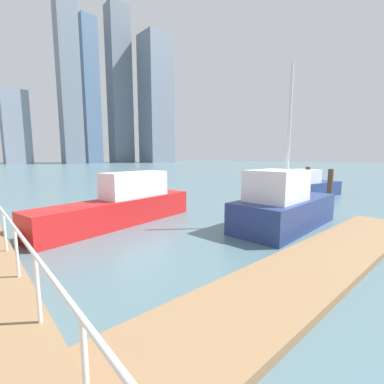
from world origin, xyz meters
The scene contains 12 objects.
ground_plane centered at (0.00, 20.00, 0.00)m, with size 300.00×300.00×0.00m, color slate.
floating_dock centered at (3.03, 11.21, 0.09)m, with size 13.06×2.00×0.18m, color #93704C.
dock_piling_0 centered at (11.41, 15.47, 1.13)m, with size 0.28×0.28×2.26m, color brown.
dock_piling_2 centered at (13.22, 14.86, 1.05)m, with size 0.32×0.32×2.10m, color brown.
moored_boat_2 centered at (5.67, 13.78, 0.90)m, with size 5.46×2.51×6.37m.
moored_boat_3 centered at (14.73, 16.99, 0.71)m, with size 5.65×2.84×1.96m.
moored_boat_5 centered at (1.18, 18.66, 0.81)m, with size 7.46×2.92×2.19m.
skyline_tower_3 centered at (13.10, 133.52, 14.26)m, with size 9.24×9.11×28.51m, color gray.
skyline_tower_4 centered at (31.17, 123.42, 42.50)m, with size 7.69×7.07×85.01m, color slate.
skyline_tower_5 centered at (41.44, 130.88, 31.42)m, with size 6.97×10.77×62.85m, color slate.
skyline_tower_6 centered at (57.19, 131.42, 36.87)m, with size 10.11×8.22×73.74m, color slate.
skyline_tower_7 centered at (71.46, 120.89, 30.58)m, with size 13.81×12.06×61.16m, color slate.
Camera 1 is at (-3.81, 8.58, 2.85)m, focal length 24.15 mm.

